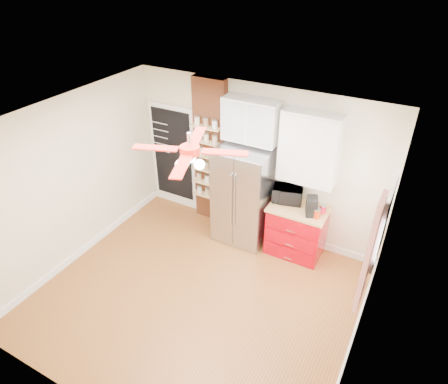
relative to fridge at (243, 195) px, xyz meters
The scene contains 21 objects.
floor 1.85m from the fridge, 88.24° to the right, with size 4.50×4.50×0.00m, color brown.
ceiling 2.45m from the fridge, 88.24° to the right, with size 4.50×4.50×0.00m, color white.
wall_back 0.60m from the fridge, 82.30° to the left, with size 4.50×0.02×2.70m, color beige.
wall_front 3.66m from the fridge, 89.21° to the right, with size 4.50×0.02×2.70m, color beige.
wall_left 2.78m from the fridge, 143.46° to the right, with size 0.02×4.00×2.70m, color beige.
wall_right 2.86m from the fridge, 35.33° to the right, with size 0.02×4.00×2.70m, color beige.
chalkboard 1.70m from the fridge, 168.59° to the left, with size 0.95×0.05×1.95m.
brick_pillar 0.97m from the fridge, 160.07° to the left, with size 0.60×0.16×2.70m, color brown.
fridge is the anchor object (origin of this frame).
upper_glass_cabinet 1.29m from the fridge, 90.00° to the left, with size 0.90×0.35×0.70m, color white.
red_cabinet 1.06m from the fridge, ahead, with size 0.94×0.64×0.90m.
upper_shelf_unit 1.41m from the fridge, 12.78° to the left, with size 0.90×0.30×1.15m, color white.
window 2.49m from the fridge, 17.75° to the right, with size 0.04×0.75×1.05m, color white.
curtain 2.63m from the fridge, 29.86° to the right, with size 0.06×0.40×1.55m, color red.
ceiling_fan 2.25m from the fridge, 88.24° to the right, with size 1.40×1.40×0.44m.
toaster_oven 0.76m from the fridge, 11.17° to the left, with size 0.48×0.32×0.26m, color black.
coffee_maker 1.20m from the fridge, ahead, with size 0.16×0.22×0.31m, color black.
canister_left 1.30m from the fridge, ahead, with size 0.11×0.11×0.15m, color #A22909.
canister_right 1.34m from the fridge, ahead, with size 0.10×0.10×0.12m, color #B70A20.
pantry_jar_oats 1.07m from the fridge, behind, with size 0.08×0.08×0.13m, color #C2BE94.
pantry_jar_beans 0.90m from the fridge, 165.84° to the left, with size 0.08×0.08×0.12m, color #98664D.
Camera 1 is at (2.39, -3.55, 4.50)m, focal length 32.00 mm.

